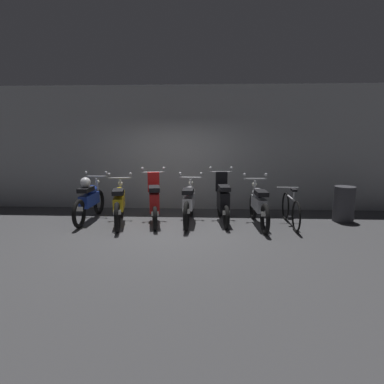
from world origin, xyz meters
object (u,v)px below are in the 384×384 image
at_px(motorbike_slot_0, 90,199).
at_px(trash_bin, 344,204).
at_px(motorbike_slot_5, 259,204).
at_px(bicycle, 291,210).
at_px(motorbike_slot_1, 119,203).
at_px(motorbike_slot_4, 223,200).
at_px(motorbike_slot_2, 154,201).
at_px(motorbike_slot_3, 189,202).

height_order(motorbike_slot_0, trash_bin, motorbike_slot_0).
xyz_separation_m(motorbike_slot_5, trash_bin, (2.10, 0.47, -0.07)).
relative_size(motorbike_slot_0, bicycle, 1.13).
relative_size(motorbike_slot_1, motorbike_slot_4, 1.15).
height_order(motorbike_slot_2, trash_bin, motorbike_slot_2).
bearing_deg(trash_bin, bicycle, -162.03).
height_order(motorbike_slot_5, trash_bin, motorbike_slot_5).
bearing_deg(motorbike_slot_0, trash_bin, 2.19).
relative_size(motorbike_slot_2, bicycle, 0.96).
height_order(motorbike_slot_3, motorbike_slot_5, same).
bearing_deg(bicycle, motorbike_slot_1, -179.28).
bearing_deg(motorbike_slot_4, bicycle, -8.79).
bearing_deg(motorbike_slot_1, bicycle, 0.72).
distance_m(bicycle, trash_bin, 1.44).
distance_m(motorbike_slot_0, motorbike_slot_4, 3.22).
relative_size(motorbike_slot_0, motorbike_slot_5, 1.00).
bearing_deg(bicycle, motorbike_slot_2, 179.03).
relative_size(motorbike_slot_4, bicycle, 0.97).
xyz_separation_m(motorbike_slot_3, motorbike_slot_5, (1.61, -0.15, 0.00)).
height_order(motorbike_slot_1, motorbike_slot_4, motorbike_slot_4).
relative_size(motorbike_slot_5, bicycle, 1.13).
height_order(motorbike_slot_0, motorbike_slot_3, same).
bearing_deg(motorbike_slot_1, motorbike_slot_5, 0.38).
height_order(motorbike_slot_0, bicycle, motorbike_slot_0).
distance_m(motorbike_slot_0, motorbike_slot_2, 1.61).
distance_m(motorbike_slot_5, trash_bin, 2.16).
xyz_separation_m(motorbike_slot_1, trash_bin, (5.33, 0.49, -0.07)).
relative_size(motorbike_slot_2, motorbike_slot_4, 0.99).
height_order(motorbike_slot_1, motorbike_slot_2, motorbike_slot_2).
height_order(motorbike_slot_0, motorbike_slot_4, motorbike_slot_4).
bearing_deg(motorbike_slot_2, motorbike_slot_0, 174.45).
distance_m(motorbike_slot_1, bicycle, 3.96).
height_order(motorbike_slot_2, motorbike_slot_5, motorbike_slot_2).
distance_m(motorbike_slot_2, motorbike_slot_4, 1.63).
xyz_separation_m(motorbike_slot_4, trash_bin, (2.91, 0.21, -0.10)).
relative_size(motorbike_slot_1, motorbike_slot_3, 0.99).
relative_size(motorbike_slot_2, trash_bin, 1.96).
distance_m(motorbike_slot_1, motorbike_slot_3, 1.63).
height_order(motorbike_slot_1, motorbike_slot_3, same).
xyz_separation_m(motorbike_slot_2, motorbike_slot_4, (1.62, 0.18, 0.00)).
relative_size(bicycle, trash_bin, 2.04).
bearing_deg(motorbike_slot_3, motorbike_slot_1, -173.95).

